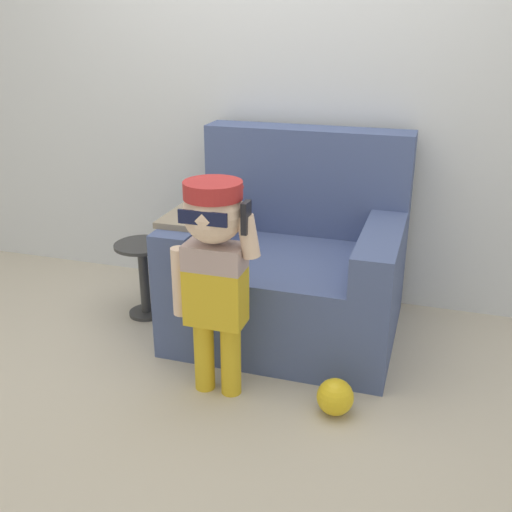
{
  "coord_description": "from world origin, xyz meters",
  "views": [
    {
      "loc": [
        0.94,
        -2.56,
        1.59
      ],
      "look_at": [
        0.16,
        -0.07,
        0.55
      ],
      "focal_mm": 42.0,
      "sensor_mm": 36.0,
      "label": 1
    }
  ],
  "objects_px": {
    "person_child": "(214,257)",
    "toy_ball": "(335,397)",
    "side_table": "(144,272)",
    "armchair": "(292,265)"
  },
  "relations": [
    {
      "from": "person_child",
      "to": "toy_ball",
      "type": "distance_m",
      "value": 0.79
    },
    {
      "from": "side_table",
      "to": "toy_ball",
      "type": "relative_size",
      "value": 2.71
    },
    {
      "from": "person_child",
      "to": "toy_ball",
      "type": "xyz_separation_m",
      "value": [
        0.54,
        -0.01,
        -0.57
      ]
    },
    {
      "from": "armchair",
      "to": "toy_ball",
      "type": "bearing_deg",
      "value": -61.96
    },
    {
      "from": "person_child",
      "to": "armchair",
      "type": "bearing_deg",
      "value": 77.17
    },
    {
      "from": "armchair",
      "to": "toy_ball",
      "type": "relative_size",
      "value": 7.2
    },
    {
      "from": "armchair",
      "to": "toy_ball",
      "type": "xyz_separation_m",
      "value": [
        0.38,
        -0.72,
        -0.28
      ]
    },
    {
      "from": "armchair",
      "to": "person_child",
      "type": "bearing_deg",
      "value": -102.83
    },
    {
      "from": "person_child",
      "to": "side_table",
      "type": "bearing_deg",
      "value": 138.72
    },
    {
      "from": "side_table",
      "to": "toy_ball",
      "type": "distance_m",
      "value": 1.35
    }
  ]
}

